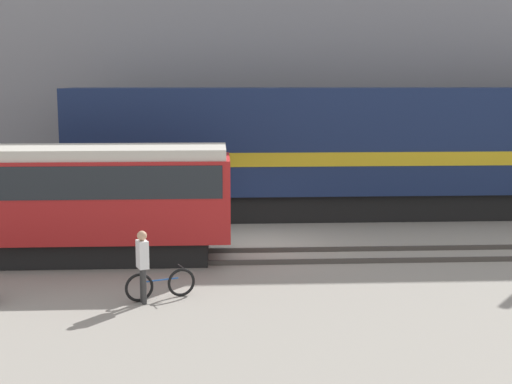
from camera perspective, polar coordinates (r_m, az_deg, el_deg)
ground_plane at (r=22.52m, az=-0.25°, el=-4.24°), size 120.00×120.00×0.00m
track_near at (r=20.82m, az=-0.01°, el=-5.14°), size 60.00×1.50×0.14m
track_far at (r=26.98m, az=-0.72°, el=-1.87°), size 60.00×1.51×0.14m
building_backdrop at (r=33.20m, az=-1.23°, el=11.00°), size 41.49×6.00×12.64m
freight_locomotive at (r=27.10m, az=8.02°, el=3.37°), size 21.13×3.04×5.45m
streetcar at (r=21.02m, az=-16.69°, el=-0.35°), size 10.58×2.54×3.28m
bicycle at (r=17.15m, az=-7.64°, el=-7.36°), size 1.63×0.74×0.75m
person at (r=16.71m, az=-9.07°, el=-5.34°), size 0.34×0.42×1.72m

